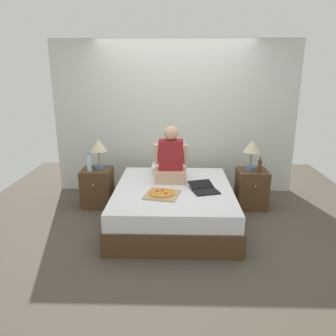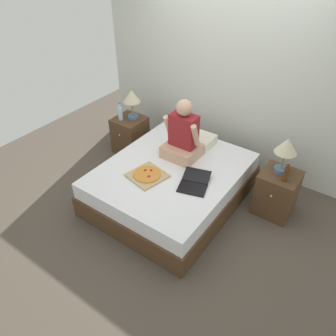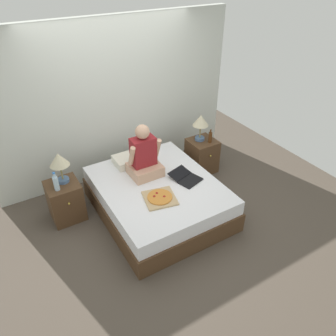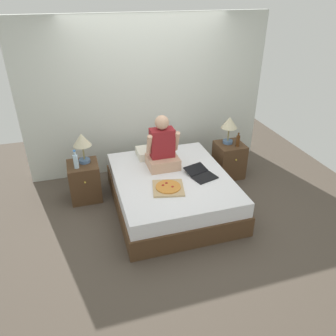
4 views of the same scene
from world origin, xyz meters
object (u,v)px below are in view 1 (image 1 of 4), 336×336
Objects in this scene: nightstand_left at (98,187)px; lamp_on_left_nightstand at (98,147)px; bed at (174,205)px; person_seated at (171,161)px; pizza_box at (162,194)px; laptop at (204,189)px; water_bottle at (89,164)px; nightstand_right at (251,189)px; lamp_on_right_nightstand at (252,148)px; beer_bottle at (260,166)px.

lamp_on_left_nightstand reaches higher than nightstand_left.
person_seated is (-0.04, 0.31, 0.54)m from bed.
lamp_on_left_nightstand is at bearing 151.65° from bed.
bed is 4.04× the size of pizza_box.
lamp_on_left_nightstand is (0.04, 0.05, 0.62)m from nightstand_left.
laptop is at bearing -25.70° from lamp_on_left_nightstand.
water_bottle is 1.37m from pizza_box.
nightstand_right is at bearing 33.43° from pizza_box.
laptop is 0.57m from pizza_box.
lamp_on_left_nightstand is at bearing 178.76° from nightstand_right.
water_bottle is 0.35× the size of person_seated.
bed is 1.31m from nightstand_right.
bed is at bearing -151.86° from lamp_on_right_nightstand.
bed is at bearing -81.79° from person_seated.
bed is at bearing -159.60° from beer_bottle.
laptop is (0.40, -0.13, 0.28)m from bed.
lamp_on_right_nightstand is 0.92× the size of laptop.
water_bottle is 1.77m from laptop.
pizza_box is at bearing -35.05° from water_bottle.
lamp_on_right_nightstand is at bearing 3.33° from water_bottle.
lamp_on_left_nightstand is at bearing 176.40° from beer_bottle.
nightstand_left is 0.62m from lamp_on_left_nightstand.
pizza_box is at bearing -144.47° from lamp_on_right_nightstand.
lamp_on_right_nightstand reaches higher than nightstand_right.
pizza_box is (-0.14, -0.31, 0.27)m from bed.
nightstand_right is at bearing -1.24° from lamp_on_left_nightstand.
pizza_box is (-0.54, -0.18, -0.00)m from laptop.
lamp_on_left_nightstand is 0.58× the size of person_seated.
lamp_on_left_nightstand is 0.28m from water_bottle.
bed is at bearing -25.59° from nightstand_left.
lamp_on_right_nightstand is at bearing 35.53° from pizza_box.
lamp_on_right_nightstand is 0.95× the size of pizza_box.
lamp_on_right_nightstand is 0.29m from beer_bottle.
nightstand_left is 2.51× the size of beer_bottle.
water_bottle is (-0.08, -0.09, 0.40)m from nightstand_left.
nightstand_right reaches higher than laptop.
water_bottle is at bearing 159.35° from bed.
lamp_on_right_nightstand reaches higher than nightstand_left.
nightstand_left is 1.28× the size of lamp_on_right_nightstand.
beer_bottle reaches higher than nightstand_right.
beer_bottle is (0.10, -0.15, -0.23)m from lamp_on_right_nightstand.
laptop is (-0.78, -0.69, 0.23)m from nightstand_right.
lamp_on_left_nightstand is 2.40m from nightstand_right.
lamp_on_right_nightstand is 1.24m from person_seated.
person_seated reaches higher than nightstand_right.
bed is 3.94× the size of laptop.
lamp_on_left_nightstand reaches higher than nightstand_right.
beer_bottle is at bearing -3.60° from lamp_on_left_nightstand.
nightstand_left reaches higher than laptop.
pizza_box is at bearing -42.82° from lamp_on_left_nightstand.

